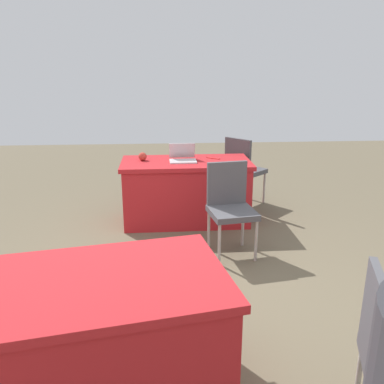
{
  "coord_description": "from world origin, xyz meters",
  "views": [
    {
      "loc": [
        0.19,
        3.0,
        1.87
      ],
      "look_at": [
        -0.03,
        -0.13,
        0.9
      ],
      "focal_mm": 38.16,
      "sensor_mm": 36.0,
      "label": 1
    }
  ],
  "objects_px": {
    "table_foreground": "(186,191)",
    "yarn_ball": "(143,156)",
    "table_mid_left": "(89,341)",
    "chair_tucked_left": "(243,167)",
    "chair_tucked_right": "(230,203)",
    "scissors_red": "(213,158)",
    "laptop_silver": "(183,158)"
  },
  "relations": [
    {
      "from": "chair_tucked_left",
      "to": "chair_tucked_right",
      "type": "height_order",
      "value": "chair_tucked_left"
    },
    {
      "from": "table_mid_left",
      "to": "scissors_red",
      "type": "height_order",
      "value": "scissors_red"
    },
    {
      "from": "yarn_ball",
      "to": "chair_tucked_left",
      "type": "bearing_deg",
      "value": -158.75
    },
    {
      "from": "chair_tucked_left",
      "to": "laptop_silver",
      "type": "bearing_deg",
      "value": -97.77
    },
    {
      "from": "table_mid_left",
      "to": "chair_tucked_right",
      "type": "height_order",
      "value": "chair_tucked_right"
    },
    {
      "from": "table_foreground",
      "to": "yarn_ball",
      "type": "xyz_separation_m",
      "value": [
        0.52,
        -0.06,
        0.43
      ]
    },
    {
      "from": "table_mid_left",
      "to": "table_foreground",
      "type": "bearing_deg",
      "value": -104.24
    },
    {
      "from": "chair_tucked_right",
      "to": "scissors_red",
      "type": "height_order",
      "value": "chair_tucked_right"
    },
    {
      "from": "table_mid_left",
      "to": "chair_tucked_left",
      "type": "relative_size",
      "value": 1.79
    },
    {
      "from": "chair_tucked_left",
      "to": "yarn_ball",
      "type": "height_order",
      "value": "chair_tucked_left"
    },
    {
      "from": "yarn_ball",
      "to": "scissors_red",
      "type": "relative_size",
      "value": 0.55
    },
    {
      "from": "table_mid_left",
      "to": "scissors_red",
      "type": "distance_m",
      "value": 3.16
    },
    {
      "from": "table_mid_left",
      "to": "scissors_red",
      "type": "relative_size",
      "value": 9.44
    },
    {
      "from": "table_foreground",
      "to": "scissors_red",
      "type": "distance_m",
      "value": 0.53
    },
    {
      "from": "table_mid_left",
      "to": "laptop_silver",
      "type": "distance_m",
      "value": 2.94
    },
    {
      "from": "table_mid_left",
      "to": "chair_tucked_left",
      "type": "height_order",
      "value": "chair_tucked_left"
    },
    {
      "from": "chair_tucked_left",
      "to": "chair_tucked_right",
      "type": "relative_size",
      "value": 1.01
    },
    {
      "from": "table_mid_left",
      "to": "yarn_ball",
      "type": "bearing_deg",
      "value": -93.84
    },
    {
      "from": "chair_tucked_right",
      "to": "laptop_silver",
      "type": "relative_size",
      "value": 2.9
    },
    {
      "from": "chair_tucked_left",
      "to": "scissors_red",
      "type": "bearing_deg",
      "value": -87.25
    },
    {
      "from": "table_foreground",
      "to": "laptop_silver",
      "type": "distance_m",
      "value": 0.42
    },
    {
      "from": "chair_tucked_left",
      "to": "laptop_silver",
      "type": "xyz_separation_m",
      "value": [
        0.86,
        0.59,
        0.27
      ]
    },
    {
      "from": "chair_tucked_left",
      "to": "scissors_red",
      "type": "relative_size",
      "value": 5.26
    },
    {
      "from": "laptop_silver",
      "to": "table_mid_left",
      "type": "bearing_deg",
      "value": 75.34
    },
    {
      "from": "chair_tucked_right",
      "to": "scissors_red",
      "type": "relative_size",
      "value": 5.23
    },
    {
      "from": "laptop_silver",
      "to": "scissors_red",
      "type": "xyz_separation_m",
      "value": [
        -0.39,
        -0.11,
        -0.04
      ]
    },
    {
      "from": "chair_tucked_left",
      "to": "laptop_silver",
      "type": "relative_size",
      "value": 2.92
    },
    {
      "from": "table_mid_left",
      "to": "laptop_silver",
      "type": "xyz_separation_m",
      "value": [
        -0.68,
        -2.83,
        0.42
      ]
    },
    {
      "from": "table_mid_left",
      "to": "yarn_ball",
      "type": "distance_m",
      "value": 2.93
    },
    {
      "from": "table_foreground",
      "to": "yarn_ball",
      "type": "height_order",
      "value": "yarn_ball"
    },
    {
      "from": "chair_tucked_right",
      "to": "table_mid_left",
      "type": "bearing_deg",
      "value": 50.35
    },
    {
      "from": "table_foreground",
      "to": "chair_tucked_right",
      "type": "xyz_separation_m",
      "value": [
        -0.39,
        0.94,
        0.15
      ]
    }
  ]
}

